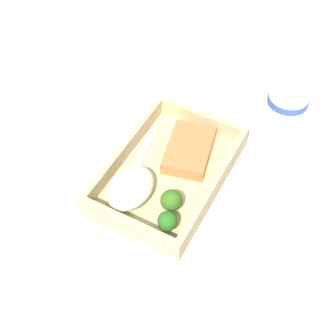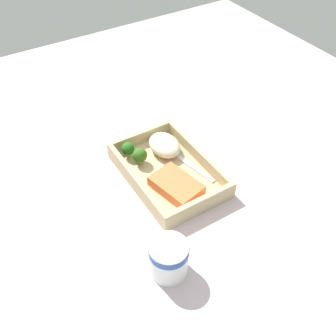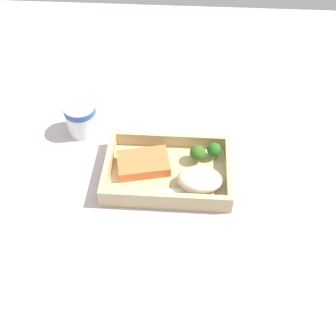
# 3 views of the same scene
# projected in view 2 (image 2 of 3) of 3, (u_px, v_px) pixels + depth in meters

# --- Properties ---
(ground_plane) EXTENTS (1.60, 1.60, 0.02)m
(ground_plane) POSITION_uv_depth(u_px,v_px,m) (168.00, 179.00, 0.96)
(ground_plane) COLOR #C4AFB8
(takeout_tray) EXTENTS (0.28, 0.19, 0.01)m
(takeout_tray) POSITION_uv_depth(u_px,v_px,m) (168.00, 174.00, 0.95)
(takeout_tray) COLOR tan
(takeout_tray) RESTS_ON ground_plane
(tray_rim) EXTENTS (0.28, 0.19, 0.03)m
(tray_rim) POSITION_uv_depth(u_px,v_px,m) (168.00, 168.00, 0.93)
(tray_rim) COLOR tan
(tray_rim) RESTS_ON takeout_tray
(salmon_fillet) EXTENTS (0.13, 0.10, 0.02)m
(salmon_fillet) POSITION_uv_depth(u_px,v_px,m) (176.00, 185.00, 0.89)
(salmon_fillet) COLOR orange
(salmon_fillet) RESTS_ON takeout_tray
(mashed_potatoes) EXTENTS (0.10, 0.07, 0.04)m
(mashed_potatoes) POSITION_uv_depth(u_px,v_px,m) (165.00, 145.00, 0.98)
(mashed_potatoes) COLOR beige
(mashed_potatoes) RESTS_ON takeout_tray
(broccoli_floret_1) EXTENTS (0.04, 0.04, 0.04)m
(broccoli_floret_1) POSITION_uv_depth(u_px,v_px,m) (140.00, 155.00, 0.95)
(broccoli_floret_1) COLOR #7D9B50
(broccoli_floret_1) RESTS_ON takeout_tray
(broccoli_floret_2) EXTENTS (0.03, 0.03, 0.04)m
(broccoli_floret_2) POSITION_uv_depth(u_px,v_px,m) (128.00, 149.00, 0.97)
(broccoli_floret_2) COLOR #7DAA5A
(broccoli_floret_2) RESTS_ON takeout_tray
(fork) EXTENTS (0.16, 0.05, 0.00)m
(fork) POSITION_uv_depth(u_px,v_px,m) (187.00, 162.00, 0.96)
(fork) COLOR silver
(fork) RESTS_ON takeout_tray
(paper_cup) EXTENTS (0.08, 0.08, 0.08)m
(paper_cup) POSITION_uv_depth(u_px,v_px,m) (169.00, 257.00, 0.74)
(paper_cup) COLOR white
(paper_cup) RESTS_ON ground_plane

